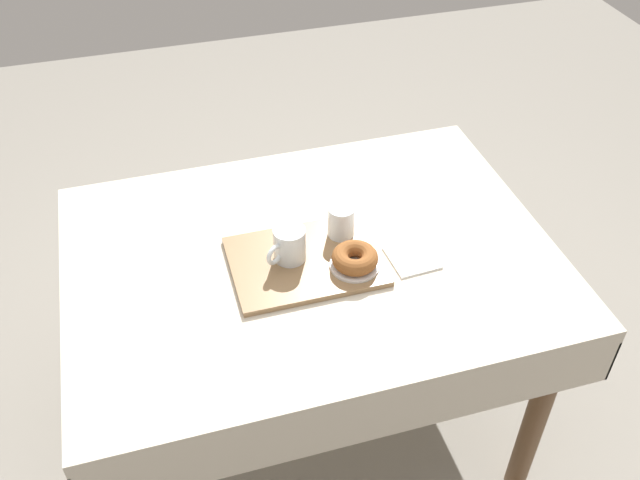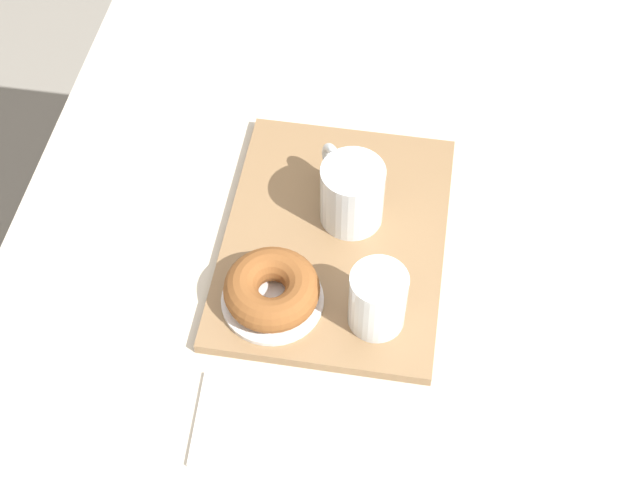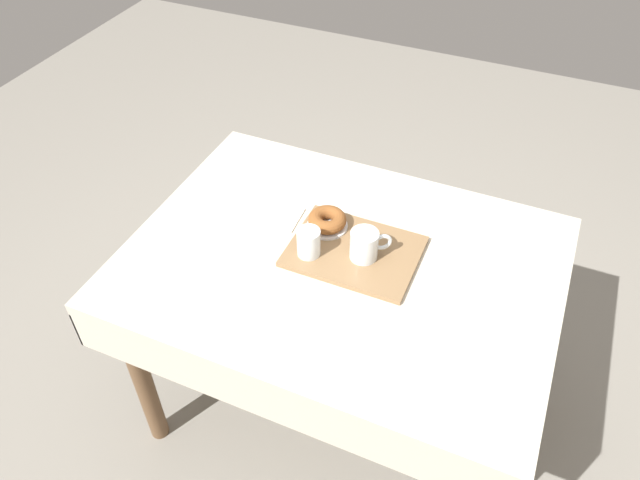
{
  "view_description": "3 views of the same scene",
  "coord_description": "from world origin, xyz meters",
  "px_view_note": "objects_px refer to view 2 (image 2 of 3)",
  "views": [
    {
      "loc": [
        0.36,
        1.34,
        2.01
      ],
      "look_at": [
        -0.02,
        0.01,
        0.82
      ],
      "focal_mm": 39.44,
      "sensor_mm": 36.0,
      "label": 1
    },
    {
      "loc": [
        -0.69,
        -0.06,
        1.75
      ],
      "look_at": [
        -0.0,
        0.05,
        0.81
      ],
      "focal_mm": 51.24,
      "sensor_mm": 36.0,
      "label": 2
    },
    {
      "loc": [
        0.45,
        -1.21,
        2.07
      ],
      "look_at": [
        -0.07,
        0.0,
        0.82
      ],
      "focal_mm": 34.23,
      "sensor_mm": 36.0,
      "label": 3
    }
  ],
  "objects_px": {
    "water_glass_near": "(378,301)",
    "paper_napkin": "(248,423)",
    "tea_mug_left": "(351,194)",
    "donut_plate_left": "(273,300)",
    "sugar_donut_left": "(272,289)",
    "dining_table": "(358,301)",
    "serving_tray": "(335,239)"
  },
  "relations": [
    {
      "from": "water_glass_near",
      "to": "paper_napkin",
      "type": "distance_m",
      "value": 0.21
    },
    {
      "from": "tea_mug_left",
      "to": "donut_plate_left",
      "type": "relative_size",
      "value": 0.9
    },
    {
      "from": "water_glass_near",
      "to": "sugar_donut_left",
      "type": "distance_m",
      "value": 0.13
    },
    {
      "from": "donut_plate_left",
      "to": "paper_napkin",
      "type": "xyz_separation_m",
      "value": [
        -0.16,
        -0.0,
        -0.02
      ]
    },
    {
      "from": "water_glass_near",
      "to": "sugar_donut_left",
      "type": "xyz_separation_m",
      "value": [
        0.0,
        0.13,
        -0.01
      ]
    },
    {
      "from": "dining_table",
      "to": "donut_plate_left",
      "type": "xyz_separation_m",
      "value": [
        -0.09,
        0.1,
        0.11
      ]
    },
    {
      "from": "serving_tray",
      "to": "paper_napkin",
      "type": "relative_size",
      "value": 3.14
    },
    {
      "from": "sugar_donut_left",
      "to": "tea_mug_left",
      "type": "bearing_deg",
      "value": -27.01
    },
    {
      "from": "tea_mug_left",
      "to": "sugar_donut_left",
      "type": "relative_size",
      "value": 0.97
    },
    {
      "from": "serving_tray",
      "to": "sugar_donut_left",
      "type": "xyz_separation_m",
      "value": [
        -0.11,
        0.06,
        0.04
      ]
    },
    {
      "from": "serving_tray",
      "to": "paper_napkin",
      "type": "height_order",
      "value": "serving_tray"
    },
    {
      "from": "tea_mug_left",
      "to": "sugar_donut_left",
      "type": "xyz_separation_m",
      "value": [
        -0.15,
        0.08,
        -0.01
      ]
    },
    {
      "from": "paper_napkin",
      "to": "water_glass_near",
      "type": "bearing_deg",
      "value": -39.82
    },
    {
      "from": "water_glass_near",
      "to": "paper_napkin",
      "type": "height_order",
      "value": "water_glass_near"
    },
    {
      "from": "serving_tray",
      "to": "tea_mug_left",
      "type": "distance_m",
      "value": 0.07
    },
    {
      "from": "tea_mug_left",
      "to": "donut_plate_left",
      "type": "distance_m",
      "value": 0.17
    },
    {
      "from": "donut_plate_left",
      "to": "serving_tray",
      "type": "bearing_deg",
      "value": -28.3
    },
    {
      "from": "dining_table",
      "to": "tea_mug_left",
      "type": "distance_m",
      "value": 0.17
    },
    {
      "from": "tea_mug_left",
      "to": "donut_plate_left",
      "type": "height_order",
      "value": "tea_mug_left"
    },
    {
      "from": "dining_table",
      "to": "sugar_donut_left",
      "type": "distance_m",
      "value": 0.19
    },
    {
      "from": "donut_plate_left",
      "to": "sugar_donut_left",
      "type": "distance_m",
      "value": 0.03
    },
    {
      "from": "dining_table",
      "to": "serving_tray",
      "type": "distance_m",
      "value": 0.11
    },
    {
      "from": "tea_mug_left",
      "to": "paper_napkin",
      "type": "bearing_deg",
      "value": 166.24
    },
    {
      "from": "serving_tray",
      "to": "water_glass_near",
      "type": "xyz_separation_m",
      "value": [
        -0.12,
        -0.07,
        0.05
      ]
    },
    {
      "from": "tea_mug_left",
      "to": "paper_napkin",
      "type": "height_order",
      "value": "tea_mug_left"
    },
    {
      "from": "sugar_donut_left",
      "to": "paper_napkin",
      "type": "relative_size",
      "value": 0.98
    },
    {
      "from": "serving_tray",
      "to": "paper_napkin",
      "type": "xyz_separation_m",
      "value": [
        -0.27,
        0.06,
        -0.01
      ]
    },
    {
      "from": "tea_mug_left",
      "to": "paper_napkin",
      "type": "relative_size",
      "value": 0.94
    },
    {
      "from": "water_glass_near",
      "to": "serving_tray",
      "type": "bearing_deg",
      "value": 30.12
    },
    {
      "from": "tea_mug_left",
      "to": "water_glass_near",
      "type": "xyz_separation_m",
      "value": [
        -0.16,
        -0.05,
        -0.0
      ]
    },
    {
      "from": "dining_table",
      "to": "donut_plate_left",
      "type": "distance_m",
      "value": 0.18
    },
    {
      "from": "tea_mug_left",
      "to": "water_glass_near",
      "type": "height_order",
      "value": "tea_mug_left"
    }
  ]
}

